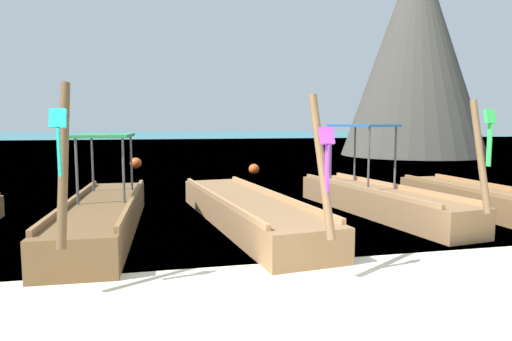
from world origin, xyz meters
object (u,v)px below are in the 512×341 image
object	(u,v)px
longtail_boat_turquoise_ribbon	(103,215)
longtail_boat_blue_ribbon	(487,202)
mooring_buoy_near	(136,163)
longtail_boat_green_ribbon	(377,199)
karst_rock	(417,53)
longtail_boat_violet_ribbon	(246,211)
mooring_buoy_far	(254,169)

from	to	relation	value
longtail_boat_turquoise_ribbon	longtail_boat_blue_ribbon	world-z (taller)	longtail_boat_turquoise_ribbon
longtail_boat_turquoise_ribbon	mooring_buoy_near	xyz separation A→B (m)	(0.11, 12.87, -0.09)
longtail_boat_green_ribbon	longtail_boat_blue_ribbon	bearing A→B (deg)	-14.34
longtail_boat_green_ribbon	karst_rock	xyz separation A→B (m)	(12.31, 18.14, 6.57)
longtail_boat_green_ribbon	longtail_boat_blue_ribbon	xyz separation A→B (m)	(2.53, -0.65, -0.07)
longtail_boat_green_ribbon	mooring_buoy_near	distance (m)	13.84
longtail_boat_blue_ribbon	karst_rock	xyz separation A→B (m)	(9.78, 18.79, 6.64)
longtail_boat_green_ribbon	karst_rock	distance (m)	22.89
longtail_boat_violet_ribbon	longtail_boat_blue_ribbon	world-z (taller)	longtail_boat_violet_ribbon
longtail_boat_violet_ribbon	mooring_buoy_far	bearing A→B (deg)	76.59
karst_rock	mooring_buoy_near	xyz separation A→B (m)	(-18.47, -5.74, -6.67)
mooring_buoy_near	longtail_boat_turquoise_ribbon	bearing A→B (deg)	-90.47
longtail_boat_turquoise_ribbon	mooring_buoy_far	size ratio (longest dim) A/B	14.23
longtail_boat_violet_ribbon	longtail_boat_blue_ribbon	size ratio (longest dim) A/B	1.17
longtail_boat_turquoise_ribbon	longtail_boat_blue_ribbon	size ratio (longest dim) A/B	1.06
longtail_boat_turquoise_ribbon	mooring_buoy_far	world-z (taller)	longtail_boat_turquoise_ribbon
longtail_boat_violet_ribbon	mooring_buoy_near	distance (m)	13.09
longtail_boat_green_ribbon	longtail_boat_turquoise_ribbon	bearing A→B (deg)	-175.67
longtail_boat_turquoise_ribbon	mooring_buoy_far	distance (m)	10.77
longtail_boat_violet_ribbon	karst_rock	distance (m)	25.13
longtail_boat_blue_ribbon	mooring_buoy_far	world-z (taller)	longtail_boat_blue_ribbon
longtail_boat_green_ribbon	mooring_buoy_near	size ratio (longest dim) A/B	11.02
longtail_boat_turquoise_ribbon	karst_rock	distance (m)	27.11
mooring_buoy_near	karst_rock	bearing A→B (deg)	17.27
mooring_buoy_near	longtail_boat_blue_ribbon	bearing A→B (deg)	-56.32
longtail_boat_blue_ribbon	mooring_buoy_far	distance (m)	10.27
mooring_buoy_far	mooring_buoy_near	bearing A→B (deg)	145.95
longtail_boat_turquoise_ribbon	mooring_buoy_near	world-z (taller)	longtail_boat_turquoise_ribbon
longtail_boat_blue_ribbon	longtail_boat_violet_ribbon	bearing A→B (deg)	177.43
longtail_boat_blue_ribbon	mooring_buoy_far	size ratio (longest dim) A/B	13.43
longtail_boat_turquoise_ribbon	longtail_boat_green_ribbon	distance (m)	6.29
longtail_boat_violet_ribbon	longtail_boat_green_ribbon	bearing A→B (deg)	6.60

